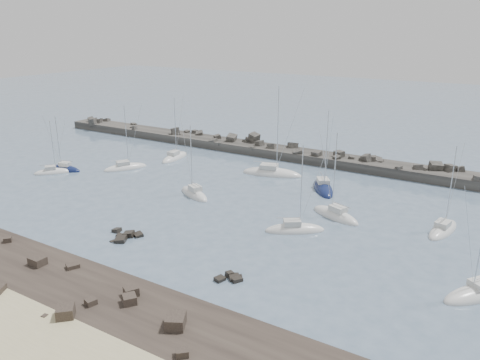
% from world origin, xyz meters
% --- Properties ---
extents(ground, '(400.00, 400.00, 0.00)m').
position_xyz_m(ground, '(0.00, 0.00, 0.00)').
color(ground, slate).
rests_on(ground, ground).
extents(rock_shelf, '(140.00, 12.00, 1.90)m').
position_xyz_m(rock_shelf, '(0.04, -22.01, 0.02)').
color(rock_shelf, black).
rests_on(rock_shelf, ground).
extents(rock_cluster_near, '(4.90, 4.14, 1.51)m').
position_xyz_m(rock_cluster_near, '(-3.43, -8.74, 0.08)').
color(rock_cluster_near, black).
rests_on(rock_cluster_near, ground).
extents(rock_cluster_far, '(2.96, 2.84, 1.12)m').
position_xyz_m(rock_cluster_far, '(14.29, -10.54, 0.07)').
color(rock_cluster_far, black).
rests_on(rock_cluster_far, ground).
extents(breakwater, '(115.00, 7.08, 5.48)m').
position_xyz_m(breakwater, '(-7.44, 38.01, 0.30)').
color(breakwater, '#2F2D29').
rests_on(breakwater, ground).
extents(sailboat_0, '(6.01, 6.59, 10.91)m').
position_xyz_m(sailboat_0, '(-35.50, 4.85, 0.13)').
color(sailboat_0, silver).
rests_on(sailboat_0, ground).
extents(sailboat_1, '(3.57, 8.93, 13.81)m').
position_xyz_m(sailboat_1, '(-22.17, 24.86, 0.15)').
color(sailboat_1, silver).
rests_on(sailboat_1, ground).
extents(sailboat_2, '(7.38, 3.70, 11.46)m').
position_xyz_m(sailboat_2, '(-35.17, 7.18, 0.15)').
color(sailboat_2, '#101A44').
rests_on(sailboat_2, ground).
extents(sailboat_3, '(6.51, 8.62, 13.35)m').
position_xyz_m(sailboat_3, '(-25.78, 14.04, 0.14)').
color(sailboat_3, silver).
rests_on(sailboat_3, ground).
extents(sailboat_4, '(11.82, 6.20, 17.75)m').
position_xyz_m(sailboat_4, '(0.42, 25.56, 0.15)').
color(sailboat_4, silver).
rests_on(sailboat_4, ground).
extents(sailboat_5, '(8.12, 5.64, 12.69)m').
position_xyz_m(sailboat_5, '(-5.29, 8.93, 0.16)').
color(sailboat_5, silver).
rests_on(sailboat_5, ground).
extents(sailboat_6, '(8.19, 6.70, 13.03)m').
position_xyz_m(sailboat_6, '(14.81, 4.67, 0.14)').
color(sailboat_6, silver).
rests_on(sailboat_6, ground).
extents(sailboat_7, '(7.43, 9.42, 14.79)m').
position_xyz_m(sailboat_7, '(11.78, 22.71, 0.15)').
color(sailboat_7, '#101A44').
rests_on(sailboat_7, ground).
extents(sailboat_8, '(8.76, 5.54, 13.49)m').
position_xyz_m(sailboat_8, '(17.83, 12.26, 0.16)').
color(sailboat_8, silver).
rests_on(sailboat_8, ground).
extents(sailboat_9, '(3.94, 8.40, 12.84)m').
position_xyz_m(sailboat_9, '(32.10, 15.02, 0.14)').
color(sailboat_9, silver).
rests_on(sailboat_9, ground).
extents(sailboat_10, '(7.38, 8.56, 13.75)m').
position_xyz_m(sailboat_10, '(37.78, -0.08, 0.14)').
color(sailboat_10, silver).
rests_on(sailboat_10, ground).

